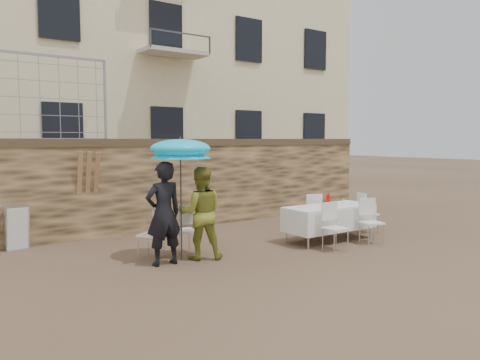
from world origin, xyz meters
TOP-DOWN VIEW (x-y plane):
  - ground at (0.00, 0.00)m, footprint 80.00×80.00m
  - stone_wall at (0.00, 5.00)m, footprint 13.00×0.50m
  - chain_link_fence at (-3.00, 5.00)m, footprint 3.20×0.06m
  - man_suit at (-1.48, 1.87)m, footprint 0.68×0.46m
  - woman_dress at (-0.73, 1.87)m, footprint 1.04×0.95m
  - umbrella at (-1.08, 1.97)m, footprint 1.15×1.15m
  - couple_chair_left at (-1.48, 2.42)m, footprint 0.67×0.67m
  - couple_chair_right at (-0.78, 2.42)m, footprint 0.51×0.51m
  - banquet_table at (2.41, 1.63)m, footprint 2.10×0.85m
  - soda_bottle at (2.21, 1.48)m, footprint 0.09×0.09m
  - table_chair_front_left at (1.81, 0.88)m, footprint 0.51×0.51m
  - table_chair_front_right at (2.91, 0.88)m, footprint 0.60×0.60m
  - table_chair_back at (2.61, 2.43)m, footprint 0.61×0.61m
  - table_chair_side at (3.81, 1.73)m, footprint 0.60×0.60m
  - chair_stack_right at (-3.42, 4.71)m, footprint 0.46×0.40m
  - wood_planks at (-1.82, 4.78)m, footprint 0.70×0.20m

SIDE VIEW (x-z plane):
  - ground at x=0.00m, z-range 0.00..0.00m
  - chair_stack_right at x=-3.42m, z-range 0.00..0.92m
  - couple_chair_left at x=-1.48m, z-range 0.00..0.96m
  - couple_chair_right at x=-0.78m, z-range 0.00..0.96m
  - table_chair_front_left at x=1.81m, z-range 0.00..0.96m
  - table_chair_front_right at x=2.91m, z-range 0.00..0.96m
  - table_chair_back at x=2.61m, z-range 0.00..0.96m
  - table_chair_side at x=3.81m, z-range 0.00..0.96m
  - banquet_table at x=2.41m, z-range 0.34..1.12m
  - woman_dress at x=-0.73m, z-range 0.00..1.72m
  - soda_bottle at x=2.21m, z-range 0.77..1.04m
  - man_suit at x=-1.48m, z-range 0.00..1.85m
  - wood_planks at x=-1.82m, z-range 0.00..2.00m
  - stone_wall at x=0.00m, z-range 0.00..2.20m
  - umbrella at x=-1.08m, z-range 0.94..3.05m
  - chain_link_fence at x=-3.00m, z-range 2.20..4.00m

